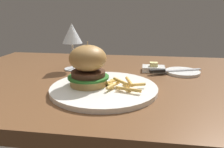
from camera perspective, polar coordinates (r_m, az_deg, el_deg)
The scene contains 8 objects.
dining_table at distance 0.83m, azimuth 1.96°, elevation -6.74°, with size 1.31×0.80×0.74m.
main_plate at distance 0.66m, azimuth -2.11°, elevation -3.75°, with size 0.32×0.32×0.01m, color white.
burger_sandwich at distance 0.65m, azimuth -6.28°, elevation 2.24°, with size 0.12×0.12×0.13m.
fries_pile at distance 0.64m, azimuth 2.25°, elevation -2.71°, with size 0.13×0.10×0.03m.
wine_glass at distance 0.88m, azimuth -10.40°, elevation 9.96°, with size 0.08×0.08×0.18m.
bread_plate at distance 0.88m, azimuth 17.95°, elevation 0.50°, with size 0.13×0.13×0.01m, color white.
table_knife at distance 0.86m, azimuth 15.05°, elevation 0.90°, with size 0.20×0.08×0.01m.
butter_dish at distance 0.88m, azimuth 10.79°, elevation 1.48°, with size 0.09×0.06×0.04m.
Camera 1 is at (0.08, -0.76, 0.97)m, focal length 35.00 mm.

